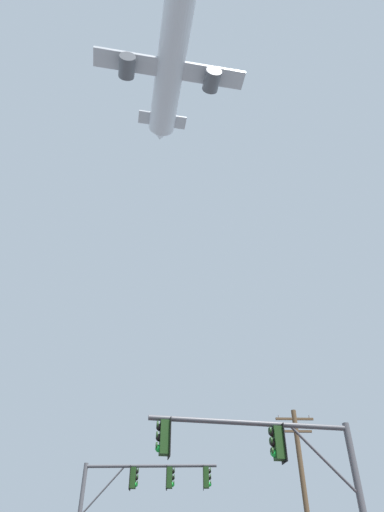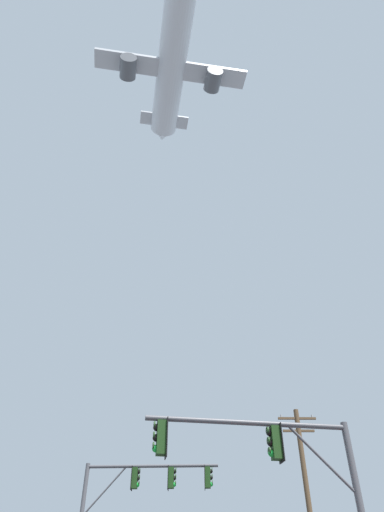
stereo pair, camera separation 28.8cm
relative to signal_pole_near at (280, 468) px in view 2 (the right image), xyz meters
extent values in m
cylinder|color=#4C4C51|center=(-0.81, -0.12, 1.20)|extent=(5.94, 1.04, 0.15)
cylinder|color=#4C4C51|center=(1.26, 0.19, 0.29)|extent=(1.84, 0.35, 1.86)
cube|color=#193814|center=(-3.29, -0.49, 0.67)|extent=(0.30, 0.36, 0.90)
cylinder|color=#193814|center=(-3.29, -0.49, 1.18)|extent=(0.05, 0.05, 0.12)
cube|color=black|center=(-3.15, -0.47, 0.67)|extent=(0.09, 0.46, 1.04)
sphere|color=black|center=(-3.43, -0.52, 0.94)|extent=(0.20, 0.20, 0.20)
cylinder|color=#193814|center=(-3.50, -0.53, 1.00)|extent=(0.07, 0.21, 0.21)
sphere|color=black|center=(-3.43, -0.52, 0.66)|extent=(0.20, 0.20, 0.20)
cylinder|color=#193814|center=(-3.50, -0.53, 0.72)|extent=(0.07, 0.21, 0.21)
sphere|color=green|center=(-3.43, -0.52, 0.38)|extent=(0.20, 0.20, 0.20)
cylinder|color=#193814|center=(-3.50, -0.53, 0.44)|extent=(0.07, 0.21, 0.21)
cube|color=#193814|center=(-0.04, -0.01, 0.67)|extent=(0.30, 0.36, 0.90)
cylinder|color=#193814|center=(-0.04, -0.01, 1.18)|extent=(0.05, 0.05, 0.12)
cube|color=black|center=(0.10, 0.02, 0.67)|extent=(0.09, 0.46, 1.04)
sphere|color=black|center=(-0.18, -0.03, 0.94)|extent=(0.20, 0.20, 0.20)
cylinder|color=#193814|center=(-0.25, -0.04, 1.00)|extent=(0.07, 0.21, 0.21)
sphere|color=black|center=(-0.18, -0.03, 0.66)|extent=(0.20, 0.20, 0.20)
cylinder|color=#193814|center=(-0.25, -0.04, 0.72)|extent=(0.07, 0.21, 0.21)
sphere|color=green|center=(-0.18, -0.03, 0.38)|extent=(0.20, 0.20, 0.20)
cylinder|color=#193814|center=(-0.25, -0.04, 0.44)|extent=(0.07, 0.21, 0.21)
cylinder|color=#4C4C51|center=(-4.21, 9.89, 2.11)|extent=(6.30, 0.51, 0.15)
cylinder|color=#4C4C51|center=(-6.42, 10.02, 1.05)|extent=(1.95, 0.19, 2.18)
cube|color=#193814|center=(-1.57, 9.74, 1.59)|extent=(0.28, 0.33, 0.90)
cylinder|color=#193814|center=(-1.57, 9.74, 2.10)|extent=(0.05, 0.05, 0.12)
cube|color=black|center=(-1.71, 9.75, 1.59)|extent=(0.05, 0.46, 1.04)
sphere|color=black|center=(-1.43, 9.73, 1.86)|extent=(0.20, 0.20, 0.20)
cylinder|color=#193814|center=(-1.36, 9.73, 1.92)|extent=(0.05, 0.21, 0.21)
sphere|color=black|center=(-1.43, 9.73, 1.58)|extent=(0.20, 0.20, 0.20)
cylinder|color=#193814|center=(-1.36, 9.73, 1.64)|extent=(0.05, 0.21, 0.21)
sphere|color=green|center=(-1.43, 9.73, 1.30)|extent=(0.20, 0.20, 0.20)
cylinder|color=#193814|center=(-1.36, 9.73, 1.36)|extent=(0.05, 0.21, 0.21)
cube|color=#193814|center=(-3.30, 9.84, 1.59)|extent=(0.28, 0.33, 0.90)
cylinder|color=#193814|center=(-3.30, 9.84, 2.10)|extent=(0.05, 0.05, 0.12)
cube|color=black|center=(-3.44, 9.85, 1.59)|extent=(0.05, 0.46, 1.04)
sphere|color=black|center=(-3.16, 9.83, 1.86)|extent=(0.20, 0.20, 0.20)
cylinder|color=#193814|center=(-3.09, 9.83, 1.92)|extent=(0.05, 0.21, 0.21)
sphere|color=black|center=(-3.16, 9.83, 1.58)|extent=(0.20, 0.20, 0.20)
cylinder|color=#193814|center=(-3.09, 9.83, 1.64)|extent=(0.05, 0.21, 0.21)
sphere|color=green|center=(-3.16, 9.83, 1.30)|extent=(0.20, 0.20, 0.20)
cylinder|color=#193814|center=(-3.09, 9.83, 1.36)|extent=(0.05, 0.21, 0.21)
cube|color=#193814|center=(-5.03, 9.94, 1.59)|extent=(0.28, 0.33, 0.90)
cylinder|color=#193814|center=(-5.03, 9.94, 2.10)|extent=(0.05, 0.05, 0.12)
cube|color=black|center=(-5.17, 9.95, 1.59)|extent=(0.05, 0.46, 1.04)
sphere|color=black|center=(-4.89, 9.93, 1.86)|extent=(0.20, 0.20, 0.20)
cylinder|color=#193814|center=(-4.82, 9.93, 1.92)|extent=(0.05, 0.21, 0.21)
sphere|color=black|center=(-4.89, 9.93, 1.58)|extent=(0.20, 0.20, 0.20)
cylinder|color=#193814|center=(-4.82, 9.93, 1.64)|extent=(0.05, 0.21, 0.21)
sphere|color=green|center=(-4.89, 9.93, 1.30)|extent=(0.20, 0.20, 0.20)
cylinder|color=#193814|center=(-4.82, 9.93, 1.36)|extent=(0.05, 0.21, 0.21)
cylinder|color=brown|center=(3.83, 12.97, 0.81)|extent=(0.28, 0.28, 10.08)
cube|color=brown|center=(3.83, 12.97, 5.35)|extent=(2.20, 0.12, 0.12)
cube|color=brown|center=(3.83, 12.97, 4.65)|extent=(1.80, 0.12, 0.12)
cylinder|color=gray|center=(2.93, 12.97, 5.47)|extent=(0.10, 0.10, 0.18)
cylinder|color=gray|center=(4.73, 12.97, 5.47)|extent=(0.10, 0.10, 0.18)
cylinder|color=white|center=(-4.41, 12.15, 42.11)|extent=(5.49, 17.24, 3.02)
cone|color=white|center=(-5.78, 21.38, 42.11)|extent=(2.82, 2.24, 2.57)
cube|color=silver|center=(-4.48, 12.61, 41.66)|extent=(16.16, 4.42, 0.34)
cylinder|color=#595B60|center=(-0.04, 13.27, 40.75)|extent=(2.01, 2.49, 1.70)
cylinder|color=#595B60|center=(-8.92, 11.95, 40.75)|extent=(2.01, 2.49, 1.70)
cube|color=#B21E1E|center=(-5.49, 19.42, 43.81)|extent=(0.61, 2.65, 3.58)
cube|color=silver|center=(-5.52, 19.61, 42.39)|extent=(5.85, 2.51, 0.19)
camera|label=1|loc=(-2.89, -13.46, -2.77)|focal=31.49mm
camera|label=2|loc=(-2.60, -13.46, -2.77)|focal=31.49mm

